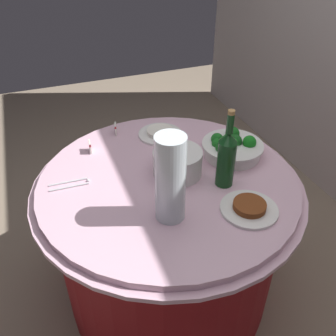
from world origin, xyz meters
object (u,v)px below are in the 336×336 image
object	(u,v)px
food_plate_stir_fry	(249,208)
label_placard_mid	(116,128)
serving_tongs	(71,184)
label_placard_front	(90,146)
broccoli_bowl	(232,147)
plate_stack	(178,163)
food_plate_rice	(160,133)
decorative_fruit_vase	(170,184)
wine_bottle	(226,158)

from	to	relation	value
food_plate_stir_fry	label_placard_mid	xyz separation A→B (m)	(-0.75, -0.33, 0.02)
serving_tongs	label_placard_front	size ratio (longest dim) A/B	3.04
broccoli_bowl	label_placard_mid	size ratio (longest dim) A/B	5.09
plate_stack	label_placard_mid	xyz separation A→B (m)	(-0.43, -0.16, -0.02)
food_plate_rice	label_placard_front	distance (m)	0.36
food_plate_rice	food_plate_stir_fry	bearing A→B (deg)	10.64
broccoli_bowl	label_placard_mid	xyz separation A→B (m)	(-0.38, -0.45, -0.01)
decorative_fruit_vase	wine_bottle	bearing A→B (deg)	110.16
wine_bottle	serving_tongs	bearing A→B (deg)	-110.03
label_placard_front	decorative_fruit_vase	bearing A→B (deg)	19.40
food_plate_rice	broccoli_bowl	bearing A→B (deg)	40.46
broccoli_bowl	serving_tongs	xyz separation A→B (m)	(-0.04, -0.73, -0.04)
plate_stack	food_plate_stir_fry	bearing A→B (deg)	27.11
broccoli_bowl	wine_bottle	world-z (taller)	wine_bottle
food_plate_rice	label_placard_mid	distance (m)	0.23
label_placard_mid	decorative_fruit_vase	bearing A→B (deg)	3.17
food_plate_rice	food_plate_stir_fry	distance (m)	0.66
broccoli_bowl	decorative_fruit_vase	xyz separation A→B (m)	(0.28, -0.41, 0.10)
decorative_fruit_vase	label_placard_mid	world-z (taller)	decorative_fruit_vase
broccoli_bowl	decorative_fruit_vase	bearing A→B (deg)	-55.59
food_plate_stir_fry	food_plate_rice	bearing A→B (deg)	-169.36
plate_stack	decorative_fruit_vase	world-z (taller)	decorative_fruit_vase
label_placard_mid	food_plate_stir_fry	bearing A→B (deg)	23.59
wine_bottle	broccoli_bowl	bearing A→B (deg)	143.60
plate_stack	serving_tongs	world-z (taller)	plate_stack
serving_tongs	food_plate_stir_fry	xyz separation A→B (m)	(0.40, 0.61, 0.01)
decorative_fruit_vase	label_placard_mid	distance (m)	0.68
decorative_fruit_vase	label_placard_mid	size ratio (longest dim) A/B	6.18
food_plate_rice	label_placard_front	size ratio (longest dim) A/B	4.00
broccoli_bowl	food_plate_stir_fry	distance (m)	0.38
serving_tongs	label_placard_front	xyz separation A→B (m)	(-0.22, 0.13, 0.03)
serving_tongs	label_placard_front	bearing A→B (deg)	150.03
wine_bottle	food_plate_rice	distance (m)	0.49
plate_stack	food_plate_stir_fry	world-z (taller)	plate_stack
food_plate_stir_fry	label_placard_front	distance (m)	0.79
serving_tongs	food_plate_rice	bearing A→B (deg)	116.97
food_plate_stir_fry	broccoli_bowl	bearing A→B (deg)	161.42
wine_bottle	label_placard_front	distance (m)	0.65
wine_bottle	decorative_fruit_vase	size ratio (longest dim) A/B	0.99
plate_stack	decorative_fruit_vase	distance (m)	0.28
plate_stack	food_plate_rice	xyz separation A→B (m)	(-0.33, 0.04, -0.04)
food_plate_stir_fry	plate_stack	bearing A→B (deg)	-152.89
broccoli_bowl	food_plate_rice	xyz separation A→B (m)	(-0.29, -0.24, -0.03)
food_plate_rice	label_placard_mid	xyz separation A→B (m)	(-0.10, -0.20, 0.02)
decorative_fruit_vase	food_plate_rice	world-z (taller)	decorative_fruit_vase
wine_bottle	food_plate_rice	xyz separation A→B (m)	(-0.46, -0.11, -0.12)
wine_bottle	plate_stack	bearing A→B (deg)	-131.43
decorative_fruit_vase	label_placard_mid	bearing A→B (deg)	-176.83
plate_stack	label_placard_mid	size ratio (longest dim) A/B	3.82
plate_stack	decorative_fruit_vase	xyz separation A→B (m)	(0.24, -0.13, 0.09)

